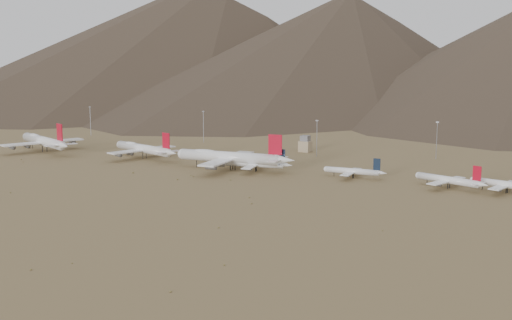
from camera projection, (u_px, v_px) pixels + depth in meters
The scene contains 15 objects.
ground at pixel (176, 175), 380.86m from camera, with size 3000.00×3000.00×0.00m, color #93794C.
mountain_ridge at pixel (472, 9), 1135.76m from camera, with size 4400.00×1000.00×300.00m.
widebody_west at pixel (44, 141), 469.41m from camera, with size 73.81×59.12×23.13m.
widebody_centre at pixel (144, 149), 439.42m from camera, with size 65.07×51.53×19.87m.
widebody_east at pixel (230, 157), 395.62m from camera, with size 78.71×60.94×23.41m.
narrowbody_a at pixel (256, 164), 390.20m from camera, with size 43.44×31.80×14.48m.
narrowbody_b at pixel (354, 171), 369.77m from camera, with size 37.61×27.03×12.40m.
narrowbody_c at pixel (450, 180), 340.71m from camera, with size 41.32×30.76×14.14m.
narrowbody_d at pixel (508, 185), 329.14m from camera, with size 41.06×30.19×13.76m.
control_tower at pixel (305, 145), 469.70m from camera, with size 8.00×8.00×12.00m.
mast_far_west at pixel (90, 120), 562.15m from camera, with size 2.00×0.60×25.70m.
mast_west at pixel (203, 125), 518.55m from camera, with size 2.00×0.60×25.70m.
mast_centre at pixel (317, 136), 446.13m from camera, with size 2.00×0.60×25.70m.
mast_east at pixel (437, 138), 435.64m from camera, with size 2.00×0.60×25.70m.
desert_scrub at pixel (20, 188), 341.33m from camera, with size 401.87×182.64×0.78m.
Camera 1 is at (221.39, -305.65, 70.52)m, focal length 45.00 mm.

